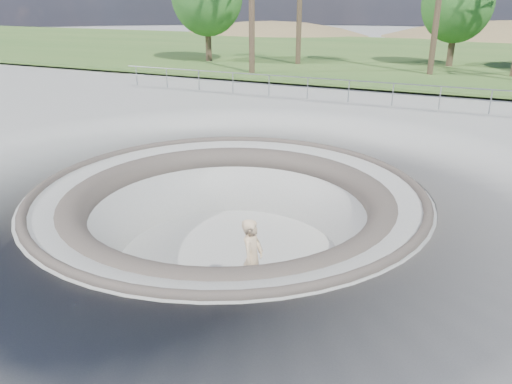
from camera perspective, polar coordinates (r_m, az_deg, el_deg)
ground at (r=13.08m, az=-3.15°, el=0.25°), size 180.00×180.00×0.00m
skate_bowl at (r=13.84m, az=-3.00°, el=-6.84°), size 14.00×14.00×4.10m
grass_strip at (r=45.37m, az=17.84°, el=14.68°), size 180.00×36.00×0.12m
distant_hills at (r=68.98m, az=22.98°, el=9.88°), size 103.20×45.00×28.60m
safety_railing at (r=23.83m, az=10.55°, el=11.29°), size 25.00×0.06×1.03m
skateboard at (r=11.90m, az=-0.42°, el=-11.97°), size 0.77×0.34×0.08m
skater at (r=11.39m, az=-0.43°, el=-7.75°), size 0.51×0.74×1.97m
bushy_tree_mid at (r=37.81m, az=22.03°, el=19.31°), size 4.65×4.23×6.71m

